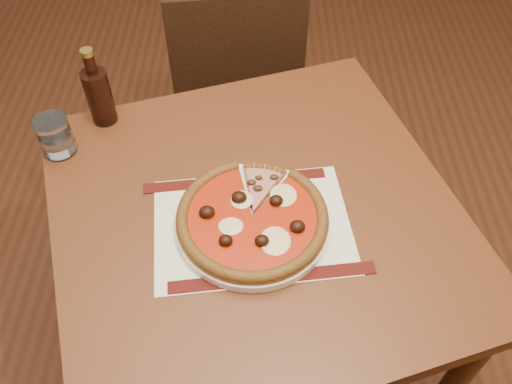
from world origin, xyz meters
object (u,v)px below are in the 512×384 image
pizza (252,217)px  water_glass (55,136)px  bottle (99,94)px  table (256,238)px  chair_far (236,80)px  plate (252,223)px

pizza → water_glass: bearing=154.1°
pizza → bottle: size_ratio=1.53×
table → pizza: size_ratio=3.43×
chair_far → plate: 0.84m
chair_far → plate: (0.06, -0.79, 0.28)m
water_glass → bottle: bottle is taller
chair_far → table: bearing=88.5°
pizza → bottle: 0.46m
table → water_glass: size_ratio=11.46×
plate → pizza: bearing=-97.6°
chair_far → plate: bearing=87.7°
plate → chair_far: bearing=94.4°
chair_far → pizza: size_ratio=2.87×
table → water_glass: (-0.43, 0.16, 0.15)m
table → chair_far: size_ratio=1.20×
table → plate: plate is taller
chair_far → plate: size_ratio=2.81×
table → bottle: size_ratio=5.26×
pizza → bottle: bearing=138.3°
plate → pizza: pizza is taller
pizza → water_glass: 0.47m
plate → bottle: bearing=138.3°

